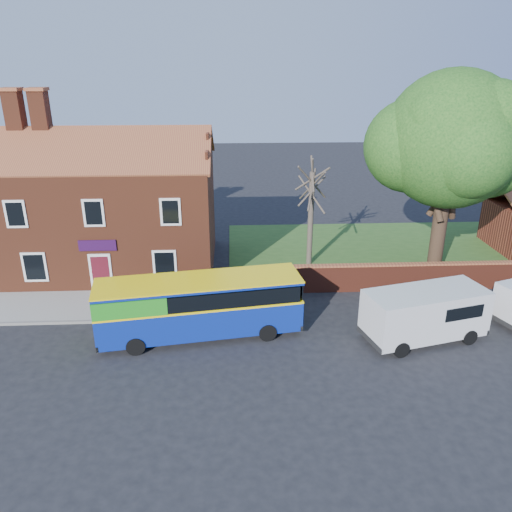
{
  "coord_description": "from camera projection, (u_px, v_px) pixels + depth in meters",
  "views": [
    {
      "loc": [
        0.28,
        -17.95,
        12.1
      ],
      "look_at": [
        1.39,
        5.0,
        3.0
      ],
      "focal_mm": 35.0,
      "sensor_mm": 36.0,
      "label": 1
    }
  ],
  "objects": [
    {
      "name": "ground",
      "position": [
        229.0,
        366.0,
        21.11
      ],
      "size": [
        120.0,
        120.0,
        0.0
      ],
      "primitive_type": "plane",
      "color": "black",
      "rests_on": "ground"
    },
    {
      "name": "boundary_wall",
      "position": [
        461.0,
        275.0,
        27.9
      ],
      "size": [
        22.0,
        0.38,
        1.6
      ],
      "color": "maroon",
      "rests_on": "ground"
    },
    {
      "name": "grass_strip",
      "position": [
        421.0,
        250.0,
        33.77
      ],
      "size": [
        26.0,
        12.0,
        0.04
      ],
      "primitive_type": "cube",
      "color": "#426B28",
      "rests_on": "ground"
    },
    {
      "name": "pavement",
      "position": [
        96.0,
        306.0,
        26.12
      ],
      "size": [
        18.0,
        3.5,
        0.12
      ],
      "primitive_type": "cube",
      "color": "gray",
      "rests_on": "ground"
    },
    {
      "name": "bare_tree",
      "position": [
        311.0,
        214.0,
        30.36
      ],
      "size": [
        2.41,
        2.87,
        6.43
      ],
      "color": "#4C4238",
      "rests_on": "ground"
    },
    {
      "name": "bus",
      "position": [
        193.0,
        305.0,
        22.82
      ],
      "size": [
        9.53,
        3.73,
        2.83
      ],
      "rotation": [
        0.0,
        0.0,
        0.15
      ],
      "color": "navy",
      "rests_on": "ground"
    },
    {
      "name": "kerb",
      "position": [
        87.0,
        322.0,
        24.49
      ],
      "size": [
        18.0,
        0.15,
        0.14
      ],
      "primitive_type": "cube",
      "color": "slate",
      "rests_on": "ground"
    },
    {
      "name": "shop_building",
      "position": [
        112.0,
        213.0,
        30.22
      ],
      "size": [
        12.3,
        8.13,
        10.5
      ],
      "color": "brown",
      "rests_on": "ground"
    },
    {
      "name": "van_near",
      "position": [
        425.0,
        313.0,
        22.66
      ],
      "size": [
        5.9,
        3.52,
        2.43
      ],
      "rotation": [
        0.0,
        0.0,
        0.25
      ],
      "color": "silver",
      "rests_on": "ground"
    },
    {
      "name": "large_tree",
      "position": [
        451.0,
        144.0,
        27.81
      ],
      "size": [
        9.63,
        7.62,
        11.75
      ],
      "color": "black",
      "rests_on": "ground"
    }
  ]
}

